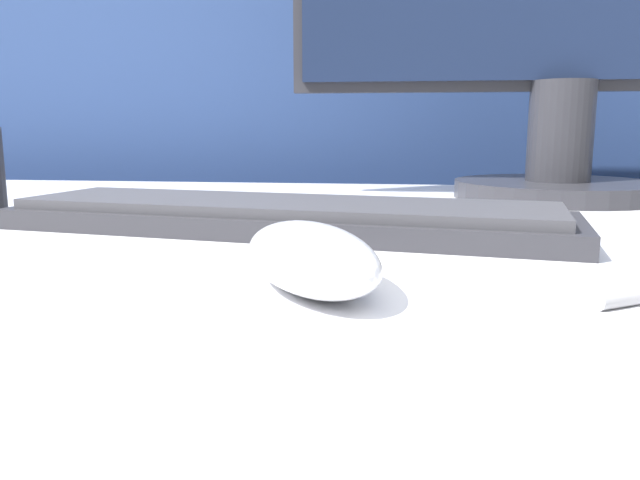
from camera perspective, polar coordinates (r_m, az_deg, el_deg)
The scene contains 3 objects.
partition_panel at distance 1.06m, azimuth 6.79°, elevation 0.21°, with size 5.00×0.03×1.27m.
computer_mouse_near at distance 0.32m, azimuth -0.89°, elevation -1.50°, with size 0.11×0.14×0.03m.
keyboard at distance 0.50m, azimuth -3.39°, elevation 2.21°, with size 0.46×0.20×0.02m.
Camera 1 is at (0.01, -0.42, 0.82)m, focal length 35.00 mm.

